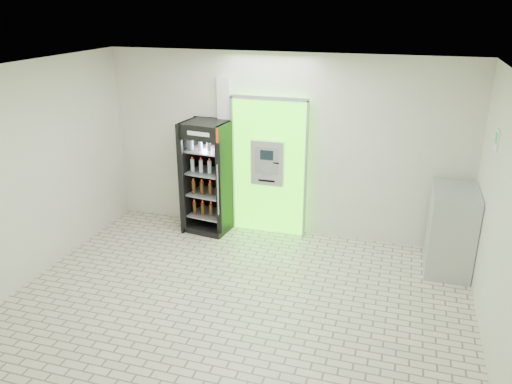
% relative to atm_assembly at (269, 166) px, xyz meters
% --- Properties ---
extents(ground, '(6.00, 6.00, 0.00)m').
position_rel_atm_assembly_xyz_m(ground, '(0.20, -2.41, -1.17)').
color(ground, '#BFB69E').
rests_on(ground, ground).
extents(room_shell, '(6.00, 6.00, 6.00)m').
position_rel_atm_assembly_xyz_m(room_shell, '(0.20, -2.41, 0.67)').
color(room_shell, silver).
rests_on(room_shell, ground).
extents(atm_assembly, '(1.30, 0.24, 2.33)m').
position_rel_atm_assembly_xyz_m(atm_assembly, '(0.00, 0.00, 0.00)').
color(atm_assembly, '#3EEE13').
rests_on(atm_assembly, ground).
extents(pillar, '(0.22, 0.11, 2.60)m').
position_rel_atm_assembly_xyz_m(pillar, '(-0.78, 0.04, 0.13)').
color(pillar, silver).
rests_on(pillar, ground).
extents(beverage_cooler, '(0.79, 0.74, 1.90)m').
position_rel_atm_assembly_xyz_m(beverage_cooler, '(-1.00, -0.23, -0.26)').
color(beverage_cooler, black).
rests_on(beverage_cooler, ground).
extents(steel_cabinet, '(0.63, 0.93, 1.24)m').
position_rel_atm_assembly_xyz_m(steel_cabinet, '(2.88, -0.51, -0.55)').
color(steel_cabinet, '#ABAEB3').
rests_on(steel_cabinet, ground).
extents(exit_sign, '(0.02, 0.22, 0.26)m').
position_rel_atm_assembly_xyz_m(exit_sign, '(3.19, -1.01, 0.95)').
color(exit_sign, white).
rests_on(exit_sign, room_shell).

